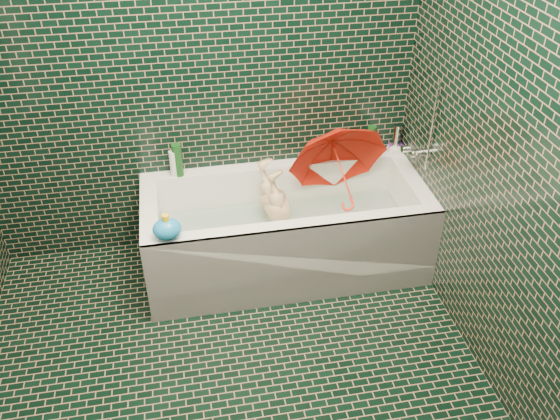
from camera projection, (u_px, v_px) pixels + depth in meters
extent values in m
plane|color=black|center=(236.00, 406.00, 2.94)|extent=(2.80, 2.80, 0.00)
plane|color=black|center=(195.00, 61.00, 3.33)|extent=(2.80, 0.00, 2.80)
plane|color=black|center=(540.00, 164.00, 2.41)|extent=(0.00, 2.80, 2.80)
cube|color=white|center=(285.00, 254.00, 3.78)|extent=(1.70, 0.75, 0.15)
cube|color=white|center=(276.00, 190.00, 3.88)|extent=(1.70, 0.10, 0.40)
cube|color=white|center=(296.00, 252.00, 3.36)|extent=(1.70, 0.10, 0.40)
cube|color=white|center=(409.00, 205.00, 3.75)|extent=(0.10, 0.55, 0.40)
cube|color=white|center=(153.00, 234.00, 3.50)|extent=(0.10, 0.55, 0.40)
cube|color=white|center=(298.00, 267.00, 3.38)|extent=(1.70, 0.02, 0.55)
cube|color=green|center=(285.00, 244.00, 3.74)|extent=(1.35, 0.47, 0.01)
cube|color=silver|center=(285.00, 226.00, 3.65)|extent=(1.48, 0.53, 0.00)
cylinder|color=silver|center=(422.00, 152.00, 3.53)|extent=(0.14, 0.05, 0.05)
cylinder|color=silver|center=(406.00, 149.00, 3.57)|extent=(0.05, 0.04, 0.04)
cylinder|color=silver|center=(432.00, 127.00, 3.32)|extent=(0.01, 0.01, 0.55)
imported|color=tan|center=(282.00, 221.00, 3.68)|extent=(0.88, 0.45, 0.36)
imported|color=red|center=(342.00, 172.00, 3.57)|extent=(0.80, 0.83, 0.92)
imported|color=white|center=(397.00, 155.00, 3.86)|extent=(0.11, 0.11, 0.27)
imported|color=#57217C|center=(395.00, 152.00, 3.89)|extent=(0.13, 0.13, 0.21)
imported|color=#124117|center=(367.00, 155.00, 3.87)|extent=(0.16, 0.16, 0.16)
cylinder|color=#124117|center=(371.00, 142.00, 3.78)|extent=(0.07, 0.07, 0.22)
cylinder|color=silver|center=(396.00, 139.00, 3.84)|extent=(0.05, 0.05, 0.19)
cylinder|color=#124117|center=(178.00, 160.00, 3.60)|extent=(0.07, 0.07, 0.21)
cylinder|color=white|center=(174.00, 164.00, 3.61)|extent=(0.06, 0.06, 0.17)
ellipsoid|color=yellow|center=(353.00, 152.00, 3.84)|extent=(0.08, 0.07, 0.06)
sphere|color=yellow|center=(358.00, 146.00, 3.82)|extent=(0.04, 0.04, 0.04)
cone|color=orange|center=(361.00, 146.00, 3.83)|extent=(0.02, 0.02, 0.02)
ellipsoid|color=#1785D4|center=(167.00, 229.00, 3.11)|extent=(0.16, 0.14, 0.12)
cylinder|color=yellow|center=(166.00, 218.00, 3.07)|extent=(0.04, 0.04, 0.04)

